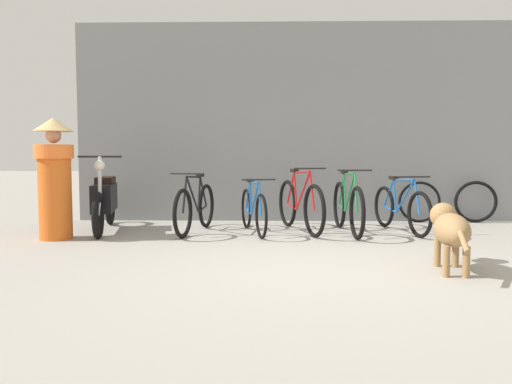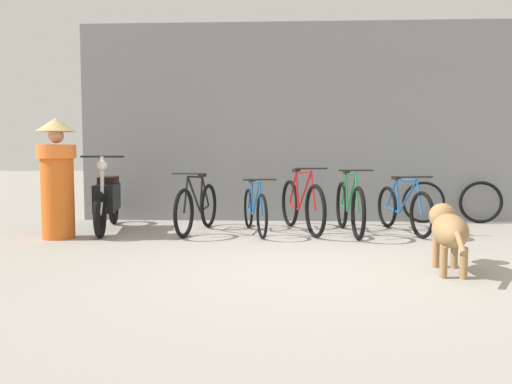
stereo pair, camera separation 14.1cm
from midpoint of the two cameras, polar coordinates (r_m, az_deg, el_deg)
name	(u,v)px [view 1 (the left image)]	position (r m, az deg, el deg)	size (l,w,h in m)	color
ground_plane	(314,267)	(5.00, 5.85, -8.52)	(60.00, 60.00, 0.00)	#9E998E
shop_wall_back	(295,123)	(8.46, 3.99, 7.88)	(7.29, 0.20, 3.29)	slate
bicycle_0	(195,208)	(7.17, -7.50, -1.81)	(0.48, 1.67, 0.87)	black
bicycle_1	(253,210)	(7.05, -0.90, -2.07)	(0.52, 1.55, 0.79)	black
bicycle_2	(300,205)	(7.22, 4.47, -1.54)	(0.62, 1.75, 0.93)	black
bicycle_3	(348,207)	(7.14, 9.87, -1.71)	(0.46, 1.78, 0.91)	black
bicycle_4	(401,209)	(7.44, 15.67, -1.84)	(0.51, 1.67, 0.82)	black
motorcycle	(104,200)	(7.59, -17.45, -0.91)	(0.60, 1.97, 1.10)	black
stray_dog	(450,228)	(5.11, 20.54, -3.90)	(0.42, 1.24, 0.62)	#997247
person_in_robes	(55,175)	(7.05, -22.57, 1.76)	(0.62, 0.62, 1.59)	orange
spare_tire_left	(476,202)	(8.87, 23.40, -1.03)	(0.69, 0.11, 0.69)	black
spare_tire_right	(419,202)	(8.57, 17.73, -1.09)	(0.68, 0.11, 0.68)	black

